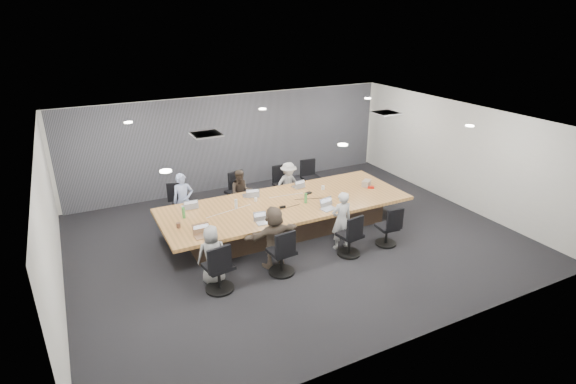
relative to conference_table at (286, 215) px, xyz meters
name	(u,v)px	position (x,y,z in m)	size (l,w,h in m)	color
floor	(296,238)	(0.00, -0.50, -0.40)	(10.00, 8.00, 0.00)	black
ceiling	(296,123)	(0.00, -0.50, 2.40)	(10.00, 8.00, 0.00)	white
wall_back	(234,141)	(0.00, 3.50, 1.00)	(10.00, 2.80, 0.00)	silver
wall_front	(418,267)	(0.00, -4.50, 1.00)	(10.00, 2.80, 0.00)	silver
wall_left	(50,229)	(-5.00, -0.50, 1.00)	(8.00, 2.80, 0.00)	silver
wall_right	(458,154)	(5.00, -0.50, 1.00)	(8.00, 2.80, 0.00)	silver
curtain	(235,142)	(0.00, 3.42, 1.00)	(9.80, 0.04, 2.80)	slate
conference_table	(286,215)	(0.00, 0.00, 0.00)	(6.00, 2.20, 0.74)	#3F2F23
chair_0	(181,207)	(-2.15, 1.70, -0.03)	(0.51, 0.51, 0.75)	black
chair_1	(237,195)	(-0.63, 1.70, 0.03)	(0.58, 0.58, 0.85)	black
chair_2	(283,188)	(0.75, 1.70, 0.00)	(0.54, 0.54, 0.80)	black
chair_3	(312,181)	(1.68, 1.70, 0.03)	(0.58, 0.58, 0.87)	black
chair_4	(219,270)	(-2.30, -1.70, 0.04)	(0.59, 0.59, 0.87)	black
chair_5	(282,255)	(-0.96, -1.70, 0.02)	(0.57, 0.57, 0.84)	black
chair_6	(350,238)	(0.70, -1.70, 0.00)	(0.54, 0.54, 0.80)	black
chair_7	(387,230)	(1.73, -1.70, -0.03)	(0.51, 0.51, 0.75)	black
person_0	(183,201)	(-2.15, 1.35, 0.29)	(0.51, 0.33, 1.39)	#94A6D6
laptop_0	(189,207)	(-2.15, 0.80, 0.35)	(0.34, 0.23, 0.02)	#B2B2B7
person_1	(241,193)	(-0.63, 1.35, 0.22)	(0.60, 0.47, 1.24)	#362C24
laptop_1	(249,195)	(-0.63, 0.80, 0.35)	(0.33, 0.23, 0.02)	#B2B2B7
person_2	(288,184)	(0.75, 1.35, 0.22)	(0.80, 0.46, 1.24)	#ABABAB
laptop_2	(298,186)	(0.75, 0.80, 0.35)	(0.30, 0.20, 0.02)	#B2B2B7
person_4	(212,254)	(-2.30, -1.35, 0.20)	(0.59, 0.38, 1.21)	gray
laptop_4	(203,236)	(-2.30, -0.80, 0.35)	(0.36, 0.25, 0.02)	#8C6647
person_5	(274,237)	(-0.96, -1.35, 0.27)	(1.25, 0.40, 1.35)	brown
laptop_5	(263,223)	(-0.96, -0.80, 0.35)	(0.29, 0.20, 0.02)	#B2B2B7
person_6	(341,221)	(0.70, -1.35, 0.28)	(0.50, 0.33, 1.37)	#B4B4B4
laptop_6	(329,209)	(0.70, -0.80, 0.35)	(0.35, 0.24, 0.02)	#B2B2B7
bottle_green_left	(184,213)	(-2.42, 0.26, 0.46)	(0.07, 0.07, 0.25)	green
bottle_green_right	(306,198)	(0.41, -0.23, 0.46)	(0.07, 0.07, 0.25)	green
bottle_clear	(236,204)	(-1.20, 0.21, 0.45)	(0.07, 0.07, 0.23)	silver
cup_white_far	(256,200)	(-0.62, 0.40, 0.38)	(0.07, 0.07, 0.09)	white
cup_white_near	(323,188)	(1.23, 0.33, 0.39)	(0.08, 0.08, 0.10)	white
mug_brown	(178,225)	(-2.65, -0.17, 0.39)	(0.09, 0.09, 0.11)	brown
mic_left	(271,216)	(-0.67, -0.55, 0.35)	(0.16, 0.11, 0.03)	black
mic_right	(308,193)	(0.76, 0.25, 0.35)	(0.16, 0.11, 0.03)	black
stapler	(283,207)	(-0.22, -0.25, 0.37)	(0.15, 0.04, 0.05)	black
canvas_bag	(366,183)	(2.39, 0.03, 0.42)	(0.28, 0.17, 0.15)	tan
snack_packet	(371,187)	(2.40, -0.14, 0.36)	(0.17, 0.11, 0.04)	red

